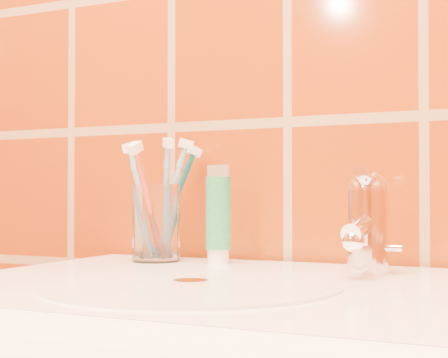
% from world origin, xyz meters
% --- Properties ---
extents(glass_tumbler, '(0.07, 0.07, 0.11)m').
position_xyz_m(glass_tumbler, '(-0.16, 1.12, 0.90)').
color(glass_tumbler, white).
rests_on(glass_tumbler, pedestal_sink).
extents(toothpaste_tube, '(0.04, 0.03, 0.13)m').
position_xyz_m(toothpaste_tube, '(-0.07, 1.12, 0.91)').
color(toothpaste_tube, white).
rests_on(toothpaste_tube, pedestal_sink).
extents(faucet, '(0.05, 0.11, 0.12)m').
position_xyz_m(faucet, '(0.14, 1.09, 0.91)').
color(faucet, white).
rests_on(faucet, pedestal_sink).
extents(toothbrush_0, '(0.08, 0.08, 0.18)m').
position_xyz_m(toothbrush_0, '(-0.14, 1.11, 0.93)').
color(toothbrush_0, '#7898D5').
rests_on(toothbrush_0, glass_tumbler).
extents(toothbrush_1, '(0.12, 0.15, 0.18)m').
position_xyz_m(toothbrush_1, '(-0.15, 1.15, 0.93)').
color(toothbrush_1, '#0C616B').
rests_on(toothbrush_1, glass_tumbler).
extents(toothbrush_2, '(0.03, 0.15, 0.19)m').
position_xyz_m(toothbrush_2, '(-0.15, 1.08, 0.93)').
color(toothbrush_2, '#B63D27').
rests_on(toothbrush_2, glass_tumbler).
extents(toothbrush_3, '(0.06, 0.06, 0.17)m').
position_xyz_m(toothbrush_3, '(-0.18, 1.11, 0.93)').
color(toothbrush_3, '#729FCB').
rests_on(toothbrush_3, glass_tumbler).
extents(toothbrush_4, '(0.11, 0.10, 0.18)m').
position_xyz_m(toothbrush_4, '(-0.15, 1.14, 0.93)').
color(toothbrush_4, '#78B3D5').
rests_on(toothbrush_4, glass_tumbler).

